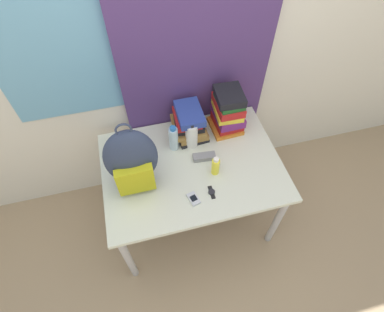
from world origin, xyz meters
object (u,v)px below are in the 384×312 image
Objects in this scene: cell_phone at (194,199)px; water_bottle at (174,138)px; book_stack_center at (228,111)px; sunscreen_bottle at (215,166)px; wristwatch at (212,192)px; backpack at (132,160)px; book_stack_left at (189,123)px; sunglasses_case at (204,157)px; sports_bottle at (191,135)px.

water_bottle is at bearing 93.47° from cell_phone.
water_bottle is (-0.41, -0.10, -0.06)m from book_stack_center.
water_bottle reaches higher than sunscreen_bottle.
book_stack_center is 0.43m from water_bottle.
wristwatch is at bearing -114.71° from sunscreen_bottle.
water_bottle is 2.20× the size of wristwatch.
backpack is 1.90× the size of book_stack_left.
backpack is at bearing 145.00° from cell_phone.
cell_phone is at bearing -125.92° from book_stack_center.
sunglasses_case is at bearing -80.15° from book_stack_left.
sports_bottle is at bearing -95.35° from book_stack_left.
water_bottle is at bearing 140.40° from sunglasses_case.
water_bottle is 0.44m from wristwatch.
sunscreen_bottle is (0.08, -0.37, -0.04)m from book_stack_left.
water_bottle is 1.39× the size of sunscreen_bottle.
sunscreen_bottle is (-0.20, -0.37, -0.09)m from book_stack_center.
backpack reaches higher than sports_bottle.
sports_bottle is (-0.29, -0.11, -0.05)m from book_stack_center.
cell_phone is (-0.38, -0.53, -0.15)m from book_stack_center.
sports_bottle reaches higher than sunglasses_case.
wristwatch is at bearing -88.31° from book_stack_left.
sports_bottle is 0.17m from sunglasses_case.
sunglasses_case is (-0.23, -0.24, -0.14)m from book_stack_center.
book_stack_center is at bearing 13.70° from water_bottle.
book_stack_center is 2.08× the size of sunglasses_case.
water_bottle is 0.24m from sunglasses_case.
book_stack_left is 1.85× the size of sunscreen_bottle.
cell_phone is at bearing -86.53° from water_bottle.
water_bottle is (0.29, 0.21, -0.13)m from backpack.
book_stack_center is at bearing 46.06° from sunglasses_case.
sunglasses_case is (0.17, -0.14, -0.08)m from water_bottle.
sunglasses_case is at bearing 7.92° from backpack.
backpack is 5.58× the size of wristwatch.
wristwatch is (0.02, -0.51, -0.10)m from book_stack_left.
cell_phone is at bearing -139.19° from sunscreen_bottle.
cell_phone is 0.65× the size of sunglasses_case.
sports_bottle is 0.41m from wristwatch.
book_stack_center is at bearing 54.08° from cell_phone.
backpack is at bearing 173.12° from sunscreen_bottle.
sports_bottle is at bearing 26.03° from backpack.
water_bottle is 2.04× the size of cell_phone.
sunglasses_case is at bearing 106.67° from sunscreen_bottle.
book_stack_center reaches higher than sports_bottle.
book_stack_left is at bearing 102.20° from sunscreen_bottle.
book_stack_left is 1.76× the size of sunglasses_case.
wristwatch is (-0.26, -0.51, -0.15)m from book_stack_center.
book_stack_center is 1.58× the size of water_bottle.
sports_bottle is at bearing 109.03° from sunscreen_bottle.
backpack is 2.54× the size of water_bottle.
backpack reaches higher than cell_phone.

